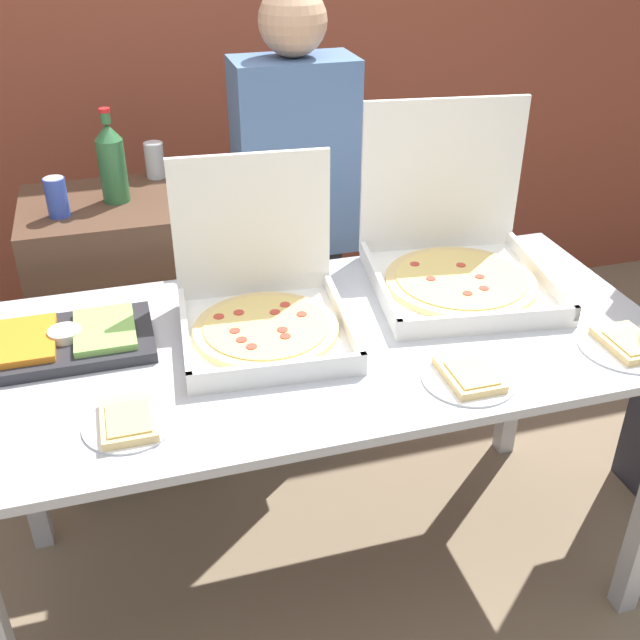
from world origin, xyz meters
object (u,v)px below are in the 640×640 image
Objects in this scene: veggie_tray at (66,340)px; soda_can_silver at (155,160)px; pizza_box_near_right at (262,303)px; person_guest_plaid at (296,226)px; paper_plate_front_center at (129,421)px; pizza_box_near_left at (456,254)px; paper_plate_front_right at (469,376)px; soda_can_colored at (57,197)px; soda_bottle at (112,162)px; paper_plate_front_left at (628,345)px.

veggie_tray is 0.92m from soda_can_silver.
pizza_box_near_right is 0.74m from person_guest_plaid.
pizza_box_near_left is at bearing 24.05° from paper_plate_front_center.
soda_can_colored is at bearing 133.28° from paper_plate_front_right.
soda_can_silver is at bearing 52.63° from soda_bottle.
soda_bottle is 2.41× the size of soda_can_silver.
paper_plate_front_left is 1.44m from veggie_tray.
soda_bottle reaches higher than paper_plate_front_right.
paper_plate_front_left is at bearing -17.77° from pizza_box_near_right.
pizza_box_near_left is 2.34× the size of paper_plate_front_left.
paper_plate_front_right is 1.83× the size of soda_can_colored.
soda_bottle is (-0.75, 1.07, 0.25)m from paper_plate_front_right.
paper_plate_front_center is at bearing 176.41° from paper_plate_front_right.
paper_plate_front_right is at bearing -64.30° from soda_can_silver.
pizza_box_near_left is 1.08m from paper_plate_front_center.
paper_plate_front_right and paper_plate_front_left have the same top height.
paper_plate_front_left is 1.64m from soda_can_silver.
paper_plate_front_center is 0.83× the size of paper_plate_front_left.
paper_plate_front_left is 1.99× the size of soda_can_colored.
paper_plate_front_center is 0.68× the size of soda_bottle.
soda_bottle is at bearing 74.64° from veggie_tray.
paper_plate_front_right is 1.07m from person_guest_plaid.
pizza_box_near_right is at bearing -161.63° from pizza_box_near_left.
soda_can_colored is (-0.50, 0.61, 0.12)m from pizza_box_near_right.
soda_can_silver is at bearing 130.42° from paper_plate_front_left.
pizza_box_near_right is 0.50m from paper_plate_front_center.
person_guest_plaid is (0.77, 0.07, -0.22)m from soda_can_colored.
pizza_box_near_left is 2.82× the size of paper_plate_front_center.
paper_plate_front_right is at bearing -24.29° from veggie_tray.
soda_can_colored is (-0.13, 0.93, 0.19)m from paper_plate_front_center.
paper_plate_front_right is (-0.18, -0.49, -0.07)m from pizza_box_near_left.
pizza_box_near_left is at bearing -31.85° from soda_bottle.
pizza_box_near_right is 3.86× the size of soda_can_colored.
pizza_box_near_left is 0.55m from paper_plate_front_left.
paper_plate_front_left is at bearing -1.61° from paper_plate_front_center.
paper_plate_front_left is (1.25, -0.04, -0.00)m from paper_plate_front_center.
paper_plate_front_left is 1.62m from soda_bottle.
paper_plate_front_center is 0.96m from soda_can_colored.
soda_bottle reaches higher than veggie_tray.
paper_plate_front_center is (-0.37, -0.32, -0.06)m from pizza_box_near_right.
pizza_box_near_right is 0.95m from paper_plate_front_left.
soda_can_silver is at bearing 106.16° from pizza_box_near_right.
paper_plate_front_center is at bearing -70.30° from veggie_tray.
pizza_box_near_right reaches higher than paper_plate_front_right.
soda_can_colored is at bearing 5.42° from person_guest_plaid.
pizza_box_near_right reaches higher than veggie_tray.
soda_bottle is at bearing -0.98° from person_guest_plaid.
pizza_box_near_right reaches higher than soda_can_silver.
paper_plate_front_center and paper_plate_front_right have the same top height.
paper_plate_front_right is 1.33m from soda_bottle.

